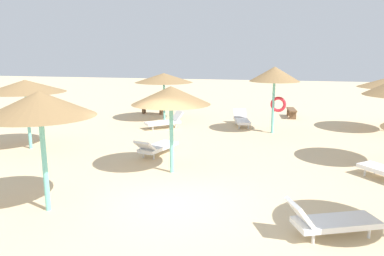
{
  "coord_description": "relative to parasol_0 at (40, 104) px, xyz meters",
  "views": [
    {
      "loc": [
        2.58,
        -8.4,
        3.65
      ],
      "look_at": [
        0.0,
        3.0,
        1.2
      ],
      "focal_mm": 34.3,
      "sensor_mm": 36.0,
      "label": 1
    }
  ],
  "objects": [
    {
      "name": "parasol_0",
      "position": [
        0.0,
        0.0,
        0.0
      ],
      "size": [
        2.46,
        2.46,
        2.8
      ],
      "color": "#6BC6BC",
      "rests_on": "ground"
    },
    {
      "name": "ground_plane",
      "position": [
        2.47,
        1.33,
        -2.5
      ],
      "size": [
        80.0,
        80.0,
        0.0
      ],
      "primitive_type": "plane",
      "color": "beige"
    },
    {
      "name": "bench_0",
      "position": [
        6.02,
        13.99,
        -2.16
      ],
      "size": [
        0.54,
        1.53,
        0.49
      ],
      "color": "brown",
      "rests_on": "ground"
    },
    {
      "name": "parasol_4",
      "position": [
        -0.73,
        11.67,
        -0.23
      ],
      "size": [
        3.09,
        3.09,
        2.53
      ],
      "color": "#6BC6BC",
      "rests_on": "ground"
    },
    {
      "name": "lounger_3",
      "position": [
        6.25,
        0.16,
        -2.18
      ],
      "size": [
        1.95,
        1.31,
        0.8
      ],
      "color": "white",
      "rests_on": "ground"
    },
    {
      "name": "parasol_6",
      "position": [
        -3.99,
        4.84,
        -0.12
      ],
      "size": [
        2.91,
        2.91,
        2.62
      ],
      "color": "#6BC6BC",
      "rests_on": "ground"
    },
    {
      "name": "lounger_2",
      "position": [
        1.01,
        4.97,
        -2.19
      ],
      "size": [
        1.16,
        2.0,
        0.7
      ],
      "color": "white",
      "rests_on": "ground"
    },
    {
      "name": "bench_1",
      "position": [
        -2.02,
        13.48,
        -2.16
      ],
      "size": [
        1.51,
        0.44,
        0.49
      ],
      "color": "brown",
      "rests_on": "ground"
    },
    {
      "name": "lounger_5",
      "position": [
        3.5,
        11.02,
        -2.18
      ],
      "size": [
        1.06,
        1.98,
        0.73
      ],
      "color": "white",
      "rests_on": "ground"
    },
    {
      "name": "parasol_2",
      "position": [
        2.07,
        3.29,
        -0.13
      ],
      "size": [
        2.36,
        2.36,
        2.65
      ],
      "color": "#6BC6BC",
      "rests_on": "ground"
    },
    {
      "name": "lounger_4",
      "position": [
        -0.06,
        9.63,
        -2.18
      ],
      "size": [
        1.82,
        1.69,
        0.8
      ],
      "color": "white",
      "rests_on": "ground"
    },
    {
      "name": "parasol_5",
      "position": [
        5.02,
        9.66,
        0.13
      ],
      "size": [
        2.24,
        2.24,
        3.0
      ],
      "color": "#6BC6BC",
      "rests_on": "ground"
    }
  ]
}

